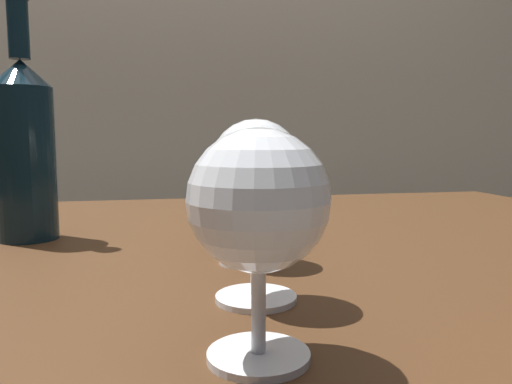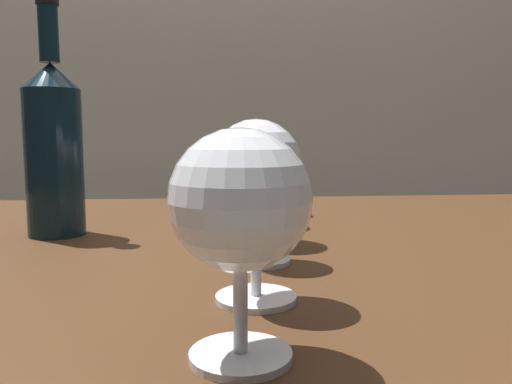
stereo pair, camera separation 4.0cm
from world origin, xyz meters
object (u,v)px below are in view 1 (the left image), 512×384
object	(u,v)px
wine_bottle	(24,146)
wine_glass_chardonnay	(242,166)
wine_glass_merlot	(249,176)
wine_glass_amber	(237,166)
wine_glass_white	(259,206)
wine_glass_rose	(256,173)
wine_glass_cabernet	(238,156)

from	to	relation	value
wine_bottle	wine_glass_chardonnay	bearing A→B (deg)	-15.79
wine_glass_merlot	wine_bottle	size ratio (longest dim) A/B	0.42
wine_glass_chardonnay	wine_glass_amber	size ratio (longest dim) A/B	1.10
wine_glass_white	wine_bottle	distance (m)	0.47
wine_glass_white	wine_glass_chardonnay	world-z (taller)	wine_glass_chardonnay
wine_glass_white	wine_glass_chardonnay	bearing A→B (deg)	81.90
wine_glass_amber	wine_bottle	distance (m)	0.29
wine_glass_rose	wine_glass_merlot	size ratio (longest dim) A/B	1.11
wine_glass_rose	wine_glass_white	bearing A→B (deg)	-100.55
wine_glass_merlot	wine_glass_chardonnay	bearing A→B (deg)	84.17
wine_glass_chardonnay	wine_glass_cabernet	bearing A→B (deg)	81.94
wine_glass_chardonnay	wine_glass_cabernet	xyz separation A→B (m)	(0.03, 0.24, 0.00)
wine_glass_amber	wine_glass_cabernet	bearing A→B (deg)	79.83
wine_glass_chardonnay	wine_glass_cabernet	world-z (taller)	wine_glass_cabernet
wine_glass_white	wine_glass_rose	world-z (taller)	wine_glass_rose
wine_glass_white	wine_glass_cabernet	world-z (taller)	wine_glass_cabernet
wine_glass_rose	wine_glass_cabernet	xyz separation A→B (m)	(0.06, 0.46, -0.01)
wine_glass_rose	wine_glass_chardonnay	bearing A→B (deg)	83.09
wine_glass_rose	wine_glass_amber	size ratio (longest dim) A/B	1.14
wine_glass_chardonnay	wine_glass_cabernet	size ratio (longest dim) A/B	0.99
wine_bottle	wine_glass_rose	bearing A→B (deg)	-50.68
wine_glass_cabernet	wine_glass_rose	bearing A→B (deg)	-97.50
wine_glass_cabernet	wine_glass_chardonnay	bearing A→B (deg)	-98.06
wine_glass_white	wine_glass_chardonnay	xyz separation A→B (m)	(0.05, 0.33, 0.00)
wine_glass_rose	wine_glass_merlot	world-z (taller)	wine_glass_rose
wine_glass_amber	wine_bottle	size ratio (longest dim) A/B	0.41
wine_glass_rose	wine_glass_cabernet	world-z (taller)	wine_glass_rose
wine_glass_chardonnay	wine_glass_cabernet	distance (m)	0.24
wine_bottle	wine_glass_white	bearing A→B (deg)	-60.97
wine_glass_merlot	wine_glass_cabernet	bearing A→B (deg)	82.60
wine_glass_merlot	wine_glass_amber	xyz separation A→B (m)	(0.02, 0.22, -0.00)
wine_glass_white	wine_glass_amber	distance (m)	0.46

